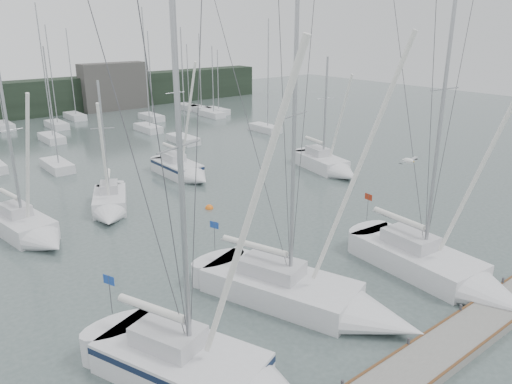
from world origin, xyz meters
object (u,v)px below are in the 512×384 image
at_px(sailboat_near_left, 220,379).
at_px(sailboat_mid_d, 185,171).
at_px(sailboat_near_right, 450,275).
at_px(sailboat_mid_b, 31,231).
at_px(sailboat_near_center, 325,301).
at_px(buoy_b, 209,208).
at_px(sailboat_mid_c, 110,207).
at_px(sailboat_mid_e, 330,167).

bearing_deg(sailboat_near_left, sailboat_mid_d, 40.22).
relative_size(sailboat_near_right, sailboat_mid_b, 1.47).
relative_size(sailboat_near_center, sailboat_mid_d, 1.28).
height_order(sailboat_near_center, sailboat_mid_d, sailboat_near_center).
xyz_separation_m(sailboat_mid_b, sailboat_mid_d, (14.19, 5.24, 0.03)).
relative_size(sailboat_near_left, buoy_b, 26.00).
height_order(sailboat_mid_c, buoy_b, sailboat_mid_c).
bearing_deg(sailboat_mid_c, sailboat_near_left, -77.57).
height_order(sailboat_mid_b, buoy_b, sailboat_mid_b).
bearing_deg(sailboat_mid_b, sailboat_near_right, -61.07).
bearing_deg(sailboat_near_left, sailboat_mid_c, 56.39).
bearing_deg(sailboat_mid_e, sailboat_mid_d, 159.66).
bearing_deg(sailboat_mid_e, buoy_b, -165.23).
bearing_deg(sailboat_near_center, sailboat_mid_c, 79.13).
relative_size(sailboat_near_center, sailboat_mid_e, 1.43).
xyz_separation_m(sailboat_mid_c, sailboat_mid_e, (19.56, -2.81, 0.03)).
distance_m(sailboat_near_left, sailboat_near_right, 13.77).
relative_size(sailboat_mid_d, sailboat_mid_e, 1.12).
xyz_separation_m(sailboat_near_right, sailboat_mid_e, (10.15, 17.77, -0.03)).
xyz_separation_m(sailboat_mid_c, buoy_b, (6.03, -3.53, -0.53)).
distance_m(sailboat_mid_d, buoy_b, 8.03).
bearing_deg(sailboat_near_center, sailboat_near_left, 172.14).
height_order(sailboat_near_center, sailboat_mid_b, sailboat_near_center).
height_order(sailboat_near_center, sailboat_mid_c, sailboat_near_center).
height_order(sailboat_near_right, sailboat_mid_c, sailboat_near_right).
bearing_deg(sailboat_mid_e, sailboat_mid_b, -171.98).
bearing_deg(sailboat_mid_b, sailboat_mid_c, 3.13).
xyz_separation_m(sailboat_mid_d, buoy_b, (-2.56, -7.59, -0.59)).
bearing_deg(sailboat_near_right, sailboat_mid_c, 119.04).
distance_m(sailboat_near_center, sailboat_mid_c, 18.47).
bearing_deg(buoy_b, sailboat_mid_d, 71.35).
bearing_deg(sailboat_mid_d, sailboat_mid_b, -159.11).
bearing_deg(sailboat_mid_c, buoy_b, -5.48).
distance_m(sailboat_near_right, sailboat_mid_d, 24.65).
bearing_deg(sailboat_near_right, sailboat_mid_d, 96.36).
relative_size(sailboat_mid_d, buoy_b, 20.48).
distance_m(sailboat_near_right, sailboat_mid_e, 20.46).
bearing_deg(sailboat_mid_c, sailboat_mid_e, 16.69).
bearing_deg(sailboat_near_left, buoy_b, 36.08).
relative_size(sailboat_mid_c, sailboat_mid_e, 0.91).
xyz_separation_m(sailboat_near_right, sailboat_mid_d, (-0.82, 24.63, -0.00)).
bearing_deg(sailboat_mid_b, sailboat_near_center, -73.25).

